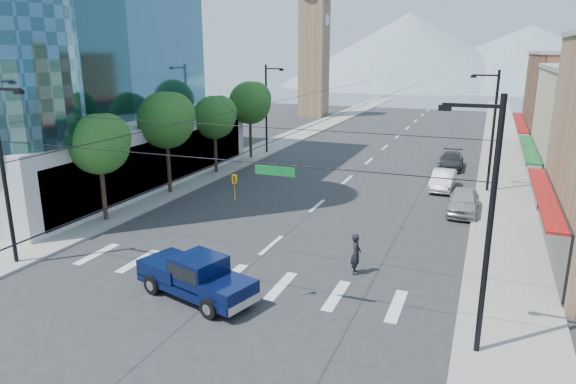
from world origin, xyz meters
name	(u,v)px	position (x,y,z in m)	size (l,w,h in m)	color
ground	(218,291)	(0.00, 0.00, 0.00)	(160.00, 160.00, 0.00)	#28282B
sidewalk_left	(291,138)	(-12.00, 40.00, 0.07)	(4.00, 120.00, 0.15)	gray
sidewalk_right	(502,151)	(12.00, 40.00, 0.07)	(4.00, 120.00, 0.15)	gray
clock_tower	(314,49)	(-16.50, 62.00, 10.64)	(4.80, 4.80, 20.40)	#8C6B4C
mountain_left	(409,49)	(-15.00, 150.00, 11.00)	(80.00, 80.00, 22.00)	gray
mountain_right	(529,56)	(20.00, 160.00, 9.00)	(90.00, 90.00, 18.00)	gray
tree_near	(102,142)	(-11.07, 6.10, 4.99)	(3.65, 3.64, 6.71)	black
tree_midnear	(168,118)	(-11.07, 13.10, 5.59)	(4.09, 4.09, 7.52)	black
tree_midfar	(216,116)	(-11.07, 20.10, 4.99)	(3.65, 3.64, 6.71)	black
tree_far	(251,102)	(-11.07, 27.10, 5.59)	(4.09, 4.09, 7.52)	black
signal_rig	(206,196)	(0.19, -1.00, 4.64)	(21.80, 0.20, 9.00)	black
lamp_pole_nw	(267,106)	(-10.67, 30.00, 4.94)	(2.00, 0.25, 9.00)	black
lamp_pole_ne	(492,127)	(10.67, 22.00, 4.94)	(2.00, 0.25, 9.00)	black
pickup_truck	(196,276)	(-0.60, -0.79, 0.99)	(5.96, 3.47, 1.91)	#08133D
pedestrian	(356,254)	(5.19, 4.09, 1.00)	(0.73, 0.48, 2.00)	black
parked_car_near	(463,201)	(9.40, 15.93, 0.81)	(1.92, 4.77, 1.62)	#ABABB0
parked_car_mid	(443,180)	(7.60, 21.68, 0.75)	(1.59, 4.56, 1.50)	silver
parked_car_far	(451,161)	(7.60, 29.56, 0.73)	(2.05, 5.03, 1.46)	#2D2D2F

